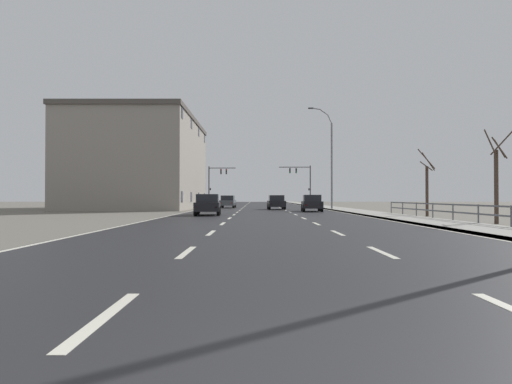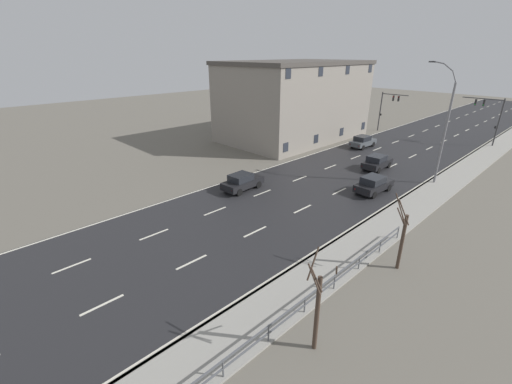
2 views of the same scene
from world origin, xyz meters
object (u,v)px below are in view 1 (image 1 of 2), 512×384
Objects in this scene: traffic_signal_right at (301,178)px; traffic_signal_left at (213,179)px; car_mid_centre at (226,202)px; street_lamp_midground at (328,160)px; brick_building at (140,164)px; car_far_left at (274,202)px; car_near_right at (310,203)px; car_near_left at (206,205)px.

traffic_signal_left is (-13.63, -1.74, -0.22)m from traffic_signal_right.
traffic_signal_left is 12.18m from car_mid_centre.
street_lamp_midground is 1.83× the size of traffic_signal_left.
car_far_left is at bearing -16.62° from brick_building.
car_mid_centre is at bearing -76.65° from traffic_signal_left.
car_far_left is at bearing 179.97° from street_lamp_midground.
street_lamp_midground is 2.69× the size of car_mid_centre.
traffic_signal_left reaches higher than car_near_right.
brick_building is at bearing -118.76° from traffic_signal_left.
street_lamp_midground is at bearing 68.84° from car_near_right.
traffic_signal_left is at bearing 112.80° from car_far_left.
brick_building is at bearing -143.79° from traffic_signal_right.
car_far_left is (-5.17, -20.28, -3.55)m from traffic_signal_right.
car_far_left is at bearing -49.15° from car_mid_centre.
traffic_signal_right is 1.53× the size of car_mid_centre.
traffic_signal_left is at bearing 117.69° from car_near_right.
car_far_left is at bearing -104.30° from traffic_signal_right.
traffic_signal_left is 27.68m from car_near_right.
car_near_left is 1.01× the size of car_far_left.
brick_building reaches higher than car_far_left.
car_near_right is 22.55m from brick_building.
brick_building is at bearing 114.59° from car_near_left.
car_near_left is at bearing -128.66° from street_lamp_midground.
street_lamp_midground is at bearing -1.75° from car_far_left.
car_near_right is (-2.88, -6.42, -4.65)m from street_lamp_midground.
traffic_signal_left is (-14.35, 18.54, -1.32)m from street_lamp_midground.
street_lamp_midground is 8.44m from car_near_right.
car_mid_centre is at bearing -129.73° from traffic_signal_right.
traffic_signal_right reaches higher than car_near_right.
street_lamp_midground is 19.26m from car_near_left.
street_lamp_midground is at bearing -87.95° from traffic_signal_right.
car_far_left is at bearing 65.15° from car_near_left.
car_far_left is 0.20× the size of brick_building.
brick_building is at bearing 161.66° from car_far_left.
car_mid_centre is (-11.65, 7.14, -4.65)m from street_lamp_midground.
brick_building is (-21.18, -15.51, 1.06)m from traffic_signal_right.
brick_building is at bearing -165.02° from car_mid_centre.
street_lamp_midground is 23.49m from traffic_signal_left.
traffic_signal_right is 1.52× the size of car_near_left.
car_far_left is (5.78, 14.59, 0.00)m from car_near_left.
car_near_left is at bearing -113.31° from car_far_left.
car_far_left is (-3.01, 6.43, 0.00)m from car_near_right.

